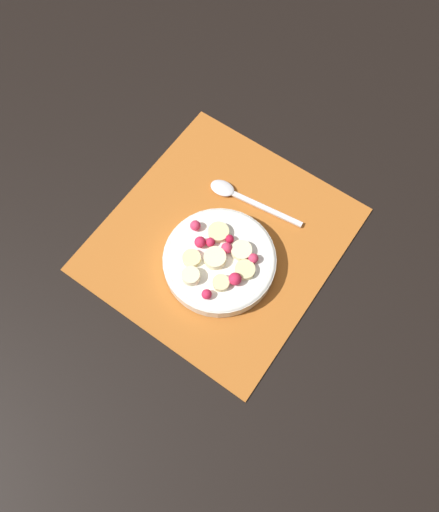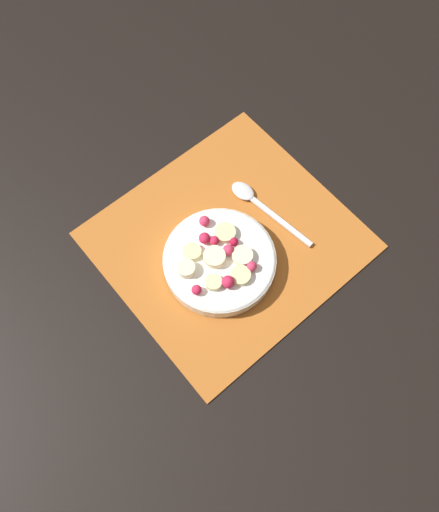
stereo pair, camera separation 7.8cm
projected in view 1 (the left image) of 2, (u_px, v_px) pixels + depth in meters
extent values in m
plane|color=black|center=(221.00, 239.00, 0.83)|extent=(3.00, 3.00, 0.00)
cube|color=#B26023|center=(221.00, 239.00, 0.83)|extent=(0.39, 0.36, 0.01)
cylinder|color=silver|center=(219.00, 261.00, 0.80)|extent=(0.18, 0.18, 0.02)
torus|color=silver|center=(219.00, 259.00, 0.79)|extent=(0.18, 0.18, 0.01)
cylinder|color=white|center=(219.00, 258.00, 0.79)|extent=(0.16, 0.16, 0.00)
cylinder|color=#F4EAB7|center=(215.00, 258.00, 0.78)|extent=(0.05, 0.05, 0.01)
cylinder|color=beige|center=(245.00, 270.00, 0.77)|extent=(0.03, 0.03, 0.01)
cylinder|color=beige|center=(217.00, 231.00, 0.80)|extent=(0.04, 0.04, 0.01)
cylinder|color=#F4EAB7|center=(241.00, 251.00, 0.78)|extent=(0.05, 0.05, 0.01)
cylinder|color=#F4EAB7|center=(191.00, 276.00, 0.76)|extent=(0.03, 0.03, 0.01)
cylinder|color=beige|center=(221.00, 283.00, 0.76)|extent=(0.03, 0.03, 0.01)
cylinder|color=beige|center=(192.00, 258.00, 0.78)|extent=(0.04, 0.04, 0.01)
sphere|color=#B21433|center=(230.00, 239.00, 0.79)|extent=(0.01, 0.01, 0.01)
sphere|color=#DB3356|center=(227.00, 248.00, 0.78)|extent=(0.02, 0.02, 0.02)
sphere|color=#D12347|center=(200.00, 242.00, 0.78)|extent=(0.02, 0.02, 0.02)
sphere|color=#D12347|center=(235.00, 279.00, 0.76)|extent=(0.02, 0.02, 0.02)
sphere|color=#DB3356|center=(195.00, 226.00, 0.80)|extent=(0.02, 0.02, 0.02)
sphere|color=#D12347|center=(207.00, 294.00, 0.75)|extent=(0.02, 0.02, 0.02)
sphere|color=#D12347|center=(211.00, 243.00, 0.79)|extent=(0.02, 0.02, 0.02)
sphere|color=#DB3356|center=(253.00, 258.00, 0.78)|extent=(0.02, 0.02, 0.02)
cube|color=silver|center=(267.00, 209.00, 0.85)|extent=(0.03, 0.13, 0.00)
ellipsoid|color=silver|center=(222.00, 188.00, 0.86)|extent=(0.03, 0.05, 0.01)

